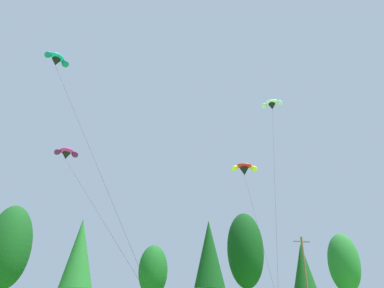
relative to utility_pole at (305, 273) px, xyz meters
name	(u,v)px	position (x,y,z in m)	size (l,w,h in m)	color
treeline_tree_c	(9,246)	(-35.91, 10.76, 3.31)	(5.43, 5.43, 13.44)	#472D19
treeline_tree_d	(79,252)	(-27.17, 11.50, 2.87)	(4.31, 4.31, 12.30)	#472D19
treeline_tree_e	(153,271)	(-16.35, 15.47, 0.94)	(4.38, 4.38, 9.54)	#472D19
treeline_tree_f	(209,253)	(-8.95, 10.63, 3.18)	(4.41, 4.41, 12.79)	#472D19
treeline_tree_g	(245,250)	(-1.34, 15.11, 4.39)	(5.91, 5.91, 15.22)	#472D19
treeline_tree_h	(303,268)	(8.19, 13.98, 1.71)	(3.90, 3.90, 10.45)	#472D19
treeline_tree_i	(344,263)	(15.28, 12.91, 2.54)	(5.09, 5.09, 12.18)	#472D19
utility_pole	(305,273)	(0.00, 0.00, 0.00)	(2.20, 0.26, 9.14)	brown
parafoil_kite_high_teal	(57,60)	(-30.29, -11.71, 17.42)	(9.30, 13.08, 21.32)	teal
parafoil_kite_mid_white	(272,104)	(-8.08, -10.54, 16.54)	(7.91, 11.66, 20.32)	white
parafoil_kite_far_magenta	(66,153)	(-29.03, -4.31, 11.08)	(8.13, 20.10, 14.96)	#D12893
parafoil_kite_low_red_yellow	(244,169)	(-8.99, -4.11, 11.24)	(7.48, 17.83, 15.20)	red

